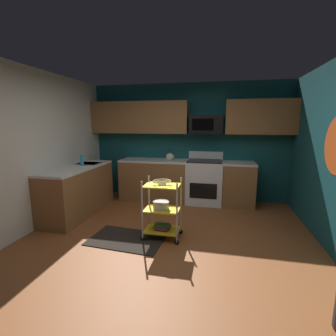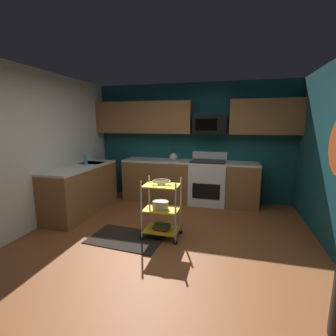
# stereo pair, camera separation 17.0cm
# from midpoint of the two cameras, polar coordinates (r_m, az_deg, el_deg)

# --- Properties ---
(floor) EXTENTS (4.40, 4.80, 0.04)m
(floor) POSITION_cam_midpoint_polar(r_m,az_deg,el_deg) (3.63, -2.34, -18.30)
(floor) COLOR brown
(floor) RESTS_ON ground
(wall_back) EXTENTS (4.52, 0.06, 2.60)m
(wall_back) POSITION_cam_midpoint_polar(r_m,az_deg,el_deg) (5.58, 3.82, 6.09)
(wall_back) COLOR #14474C
(wall_back) RESTS_ON ground
(wall_left) EXTENTS (0.06, 4.80, 2.60)m
(wall_left) POSITION_cam_midpoint_polar(r_m,az_deg,el_deg) (4.35, -32.34, 3.20)
(wall_left) COLOR silver
(wall_left) RESTS_ON ground
(counter_run) EXTENTS (3.66, 2.34, 0.92)m
(counter_run) POSITION_cam_midpoint_polar(r_m,az_deg,el_deg) (5.14, -5.55, -3.80)
(counter_run) COLOR brown
(counter_run) RESTS_ON ground
(oven_range) EXTENTS (0.76, 0.65, 1.10)m
(oven_range) POSITION_cam_midpoint_polar(r_m,az_deg,el_deg) (5.35, 7.62, -3.11)
(oven_range) COLOR white
(oven_range) RESTS_ON ground
(upper_cabinets) EXTENTS (4.40, 0.33, 0.70)m
(upper_cabinets) POSITION_cam_midpoint_polar(r_m,az_deg,el_deg) (5.39, 2.59, 11.79)
(upper_cabinets) COLOR brown
(microwave) EXTENTS (0.70, 0.39, 0.40)m
(microwave) POSITION_cam_midpoint_polar(r_m,az_deg,el_deg) (5.30, 8.03, 10.10)
(microwave) COLOR black
(rolling_cart) EXTENTS (0.59, 0.38, 0.91)m
(rolling_cart) POSITION_cam_midpoint_polar(r_m,az_deg,el_deg) (3.71, -2.72, -9.66)
(rolling_cart) COLOR silver
(rolling_cart) RESTS_ON ground
(fruit_bowl) EXTENTS (0.27, 0.27, 0.07)m
(fruit_bowl) POSITION_cam_midpoint_polar(r_m,az_deg,el_deg) (3.59, -2.78, -3.29)
(fruit_bowl) COLOR silver
(fruit_bowl) RESTS_ON rolling_cart
(mixing_bowl_large) EXTENTS (0.25, 0.25, 0.11)m
(mixing_bowl_large) POSITION_cam_midpoint_polar(r_m,az_deg,el_deg) (3.69, -2.99, -8.66)
(mixing_bowl_large) COLOR silver
(mixing_bowl_large) RESTS_ON rolling_cart
(book_stack) EXTENTS (0.26, 0.20, 0.08)m
(book_stack) POSITION_cam_midpoint_polar(r_m,az_deg,el_deg) (3.82, -2.68, -13.62)
(book_stack) COLOR #1E4C8C
(book_stack) RESTS_ON rolling_cart
(kettle) EXTENTS (0.21, 0.18, 0.26)m
(kettle) POSITION_cam_midpoint_polar(r_m,az_deg,el_deg) (5.36, -0.43, 2.65)
(kettle) COLOR beige
(kettle) RESTS_ON counter_run
(dish_soap_bottle) EXTENTS (0.06, 0.06, 0.20)m
(dish_soap_bottle) POSITION_cam_midpoint_polar(r_m,az_deg,el_deg) (4.99, -20.50, 1.66)
(dish_soap_bottle) COLOR #2D8CBF
(dish_soap_bottle) RESTS_ON counter_run
(floor_rug) EXTENTS (1.15, 0.78, 0.01)m
(floor_rug) POSITION_cam_midpoint_polar(r_m,az_deg,el_deg) (3.88, -10.93, -16.06)
(floor_rug) COLOR black
(floor_rug) RESTS_ON ground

